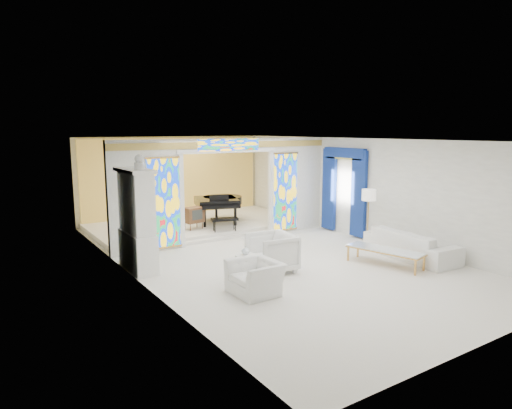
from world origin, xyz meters
TOP-DOWN VIEW (x-y plane):
  - floor at (0.00, 0.00)m, footprint 12.00×12.00m
  - ceiling at (0.00, 0.00)m, footprint 7.00×12.00m
  - wall_back at (0.00, 6.00)m, footprint 7.00×0.02m
  - wall_front at (0.00, -6.00)m, footprint 7.00×0.02m
  - wall_left at (-3.50, 0.00)m, footprint 0.02×12.00m
  - wall_right at (3.50, 0.00)m, footprint 0.02×12.00m
  - partition_wall at (0.00, 2.00)m, footprint 7.00×0.22m
  - stained_glass_left at (-2.03, 1.89)m, footprint 0.90×0.04m
  - stained_glass_right at (2.03, 1.89)m, footprint 0.90×0.04m
  - stained_glass_transom at (0.00, 1.89)m, footprint 2.00×0.04m
  - alcove_platform at (0.00, 4.10)m, footprint 6.80×3.80m
  - gold_curtain_back at (0.00, 5.88)m, footprint 6.70×0.10m
  - chandelier at (0.20, 4.00)m, footprint 0.48×0.48m
  - blue_drapes at (3.40, 0.70)m, footprint 0.14×1.85m
  - china_cabinet at (-3.22, 0.60)m, footprint 0.56×1.46m
  - armchair_left at (-1.78, -2.22)m, footprint 0.90×1.03m
  - armchair_right at (-0.68, -1.23)m, footprint 1.08×1.05m
  - sofa at (2.95, -2.26)m, footprint 1.14×2.54m
  - side_table at (-1.50, -1.42)m, footprint 0.48×0.48m
  - vase at (-1.50, -1.42)m, footprint 0.20×0.20m
  - coffee_table at (1.87, -2.36)m, footprint 1.01×1.94m
  - floor_lamp at (2.99, -0.74)m, footprint 0.45×0.45m
  - grand_piano at (0.66, 3.72)m, footprint 2.06×2.62m
  - tv_console at (-0.57, 3.17)m, footprint 0.65×0.50m

SIDE VIEW (x-z plane):
  - floor at x=0.00m, z-range 0.00..0.00m
  - alcove_platform at x=0.00m, z-range 0.00..0.18m
  - armchair_left at x=-1.78m, z-range 0.00..0.66m
  - sofa at x=2.95m, z-range 0.00..0.72m
  - side_table at x=-1.50m, z-range 0.09..0.66m
  - coffee_table at x=1.87m, z-range 0.17..0.59m
  - armchair_right at x=-0.68m, z-range 0.00..0.90m
  - tv_console at x=-0.57m, z-range 0.28..0.97m
  - vase at x=-1.50m, z-range 0.58..0.76m
  - grand_piano at x=0.66m, z-range 0.36..1.36m
  - china_cabinet at x=-3.22m, z-range -0.19..2.53m
  - stained_glass_left at x=-2.03m, z-range 0.10..2.50m
  - stained_glass_right at x=2.03m, z-range 0.10..2.50m
  - floor_lamp at x=2.99m, z-range 0.57..2.17m
  - wall_back at x=0.00m, z-range 0.00..3.00m
  - wall_front at x=0.00m, z-range 0.00..3.00m
  - wall_left at x=-3.50m, z-range 0.00..3.00m
  - wall_right at x=3.50m, z-range 0.00..3.00m
  - gold_curtain_back at x=0.00m, z-range 0.05..2.95m
  - blue_drapes at x=3.40m, z-range 0.25..2.90m
  - partition_wall at x=0.00m, z-range 0.15..3.15m
  - chandelier at x=0.20m, z-range 2.40..2.70m
  - stained_glass_transom at x=0.00m, z-range 2.65..2.99m
  - ceiling at x=0.00m, z-range 2.99..3.01m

